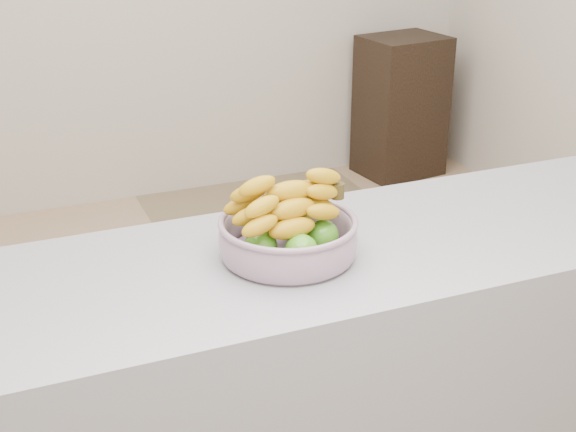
# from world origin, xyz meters

# --- Properties ---
(ground) EXTENTS (4.00, 4.00, 0.00)m
(ground) POSITION_xyz_m (0.00, 0.00, 0.00)
(ground) COLOR tan
(ground) RESTS_ON ground
(counter) EXTENTS (2.00, 0.60, 0.90)m
(counter) POSITION_xyz_m (0.00, -0.69, 0.45)
(counter) COLOR #9E9DA5
(counter) RESTS_ON ground
(cabinet) EXTENTS (0.50, 0.42, 0.82)m
(cabinet) POSITION_xyz_m (1.57, 1.78, 0.41)
(cabinet) COLOR black
(cabinet) RESTS_ON ground
(fruit_bowl) EXTENTS (0.32, 0.32, 0.18)m
(fruit_bowl) POSITION_xyz_m (-0.17, -0.69, 0.96)
(fruit_bowl) COLOR #A9B8CB
(fruit_bowl) RESTS_ON counter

